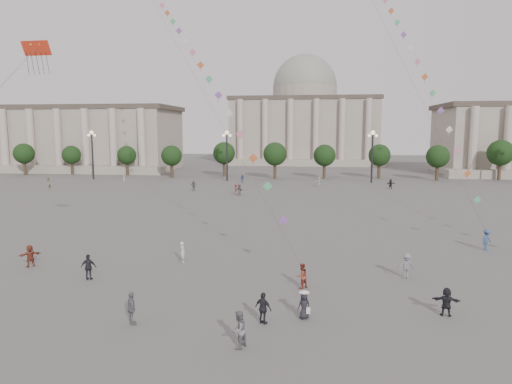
# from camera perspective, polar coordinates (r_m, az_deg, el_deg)

# --- Properties ---
(ground) EXTENTS (360.00, 360.00, 0.00)m
(ground) POSITION_cam_1_polar(r_m,az_deg,el_deg) (27.30, 0.23, -15.30)
(ground) COLOR #565351
(ground) RESTS_ON ground
(hall_west) EXTENTS (84.00, 26.22, 17.20)m
(hall_west) POSITION_cam_1_polar(r_m,az_deg,el_deg) (142.17, -26.34, 6.01)
(hall_west) COLOR gray
(hall_west) RESTS_ON ground
(hall_central) EXTENTS (48.30, 34.30, 35.50)m
(hall_central) POSITION_cam_1_polar(r_m,az_deg,el_deg) (154.24, 6.05, 8.99)
(hall_central) COLOR gray
(hall_central) RESTS_ON ground
(tree_row) EXTENTS (137.12, 5.12, 8.00)m
(tree_row) POSITION_cam_1_polar(r_m,az_deg,el_deg) (103.13, 5.44, 4.75)
(tree_row) COLOR #37271B
(tree_row) RESTS_ON ground
(lamp_post_far_west) EXTENTS (2.00, 0.90, 10.65)m
(lamp_post_far_west) POSITION_cam_1_polar(r_m,az_deg,el_deg) (106.44, -19.81, 5.47)
(lamp_post_far_west) COLOR #262628
(lamp_post_far_west) RESTS_ON ground
(lamp_post_mid_west) EXTENTS (2.00, 0.90, 10.65)m
(lamp_post_mid_west) POSITION_cam_1_polar(r_m,az_deg,el_deg) (96.70, -3.66, 5.73)
(lamp_post_mid_west) COLOR #262628
(lamp_post_mid_west) RESTS_ON ground
(lamp_post_mid_east) EXTENTS (2.00, 0.90, 10.65)m
(lamp_post_mid_east) POSITION_cam_1_polar(r_m,az_deg,el_deg) (95.76, 14.35, 5.49)
(lamp_post_mid_east) COLOR #262628
(lamp_post_mid_east) RESTS_ON ground
(person_crowd_0) EXTENTS (1.04, 0.86, 1.65)m
(person_crowd_0) POSITION_cam_1_polar(r_m,az_deg,el_deg) (93.92, -1.73, 1.69)
(person_crowd_0) COLOR #3A4882
(person_crowd_0) RESTS_ON ground
(person_crowd_3) EXTENTS (1.63, 0.75, 1.69)m
(person_crowd_3) POSITION_cam_1_polar(r_m,az_deg,el_deg) (29.24, 22.70, -12.55)
(person_crowd_3) COLOR black
(person_crowd_3) RESTS_ON ground
(person_crowd_4) EXTENTS (1.57, 1.62, 1.85)m
(person_crowd_4) POSITION_cam_1_polar(r_m,az_deg,el_deg) (87.72, 7.89, 1.26)
(person_crowd_4) COLOR silver
(person_crowd_4) RESTS_ON ground
(person_crowd_6) EXTENTS (1.30, 0.87, 1.88)m
(person_crowd_6) POSITION_cam_1_polar(r_m,az_deg,el_deg) (35.15, 18.32, -8.76)
(person_crowd_6) COLOR slate
(person_crowd_6) RESTS_ON ground
(person_crowd_9) EXTENTS (1.74, 0.86, 1.80)m
(person_crowd_9) POSITION_cam_1_polar(r_m,az_deg,el_deg) (87.21, 16.48, 0.96)
(person_crowd_9) COLOR black
(person_crowd_9) RESTS_ON ground
(person_crowd_10) EXTENTS (0.64, 0.66, 1.53)m
(person_crowd_10) POSITION_cam_1_polar(r_m,az_deg,el_deg) (97.40, -16.16, 1.57)
(person_crowd_10) COLOR silver
(person_crowd_10) RESTS_ON ground
(person_crowd_12) EXTENTS (1.61, 1.64, 1.88)m
(person_crowd_12) POSITION_cam_1_polar(r_m,az_deg,el_deg) (75.15, -2.06, 0.27)
(person_crowd_12) COLOR slate
(person_crowd_12) RESTS_ON ground
(person_crowd_13) EXTENTS (0.70, 0.75, 1.71)m
(person_crowd_13) POSITION_cam_1_polar(r_m,az_deg,el_deg) (37.86, -9.17, -7.41)
(person_crowd_13) COLOR silver
(person_crowd_13) RESTS_ON ground
(person_crowd_16) EXTENTS (1.18, 0.74, 1.88)m
(person_crowd_16) POSITION_cam_1_polar(r_m,az_deg,el_deg) (81.67, -7.81, 0.80)
(person_crowd_16) COLOR #5A5A5E
(person_crowd_16) RESTS_ON ground
(person_crowd_17) EXTENTS (0.74, 1.21, 1.82)m
(person_crowd_17) POSITION_cam_1_polar(r_m,az_deg,el_deg) (76.14, -2.51, 0.34)
(person_crowd_17) COLOR maroon
(person_crowd_17) RESTS_ON ground
(person_crowd_18) EXTENTS (0.84, 1.03, 1.95)m
(person_crowd_18) POSITION_cam_1_polar(r_m,az_deg,el_deg) (92.74, -24.54, 1.01)
(person_crowd_18) COLOR gray
(person_crowd_18) RESTS_ON ground
(person_crowd_20) EXTENTS (1.05, 1.14, 1.90)m
(person_crowd_20) POSITION_cam_1_polar(r_m,az_deg,el_deg) (23.42, -2.19, -16.83)
(person_crowd_20) COLOR slate
(person_crowd_20) RESTS_ON ground
(tourist_1) EXTENTS (1.13, 0.89, 1.80)m
(tourist_1) POSITION_cam_1_polar(r_m,az_deg,el_deg) (26.03, 0.92, -14.34)
(tourist_1) COLOR black
(tourist_1) RESTS_ON ground
(tourist_2) EXTENTS (1.58, 1.46, 1.76)m
(tourist_2) POSITION_cam_1_polar(r_m,az_deg,el_deg) (40.34, -26.40, -7.16)
(tourist_2) COLOR brown
(tourist_2) RESTS_ON ground
(tourist_3) EXTENTS (0.96, 1.16, 1.86)m
(tourist_3) POSITION_cam_1_polar(r_m,az_deg,el_deg) (26.84, -15.29, -13.86)
(tourist_3) COLOR slate
(tourist_3) RESTS_ON ground
(tourist_4) EXTENTS (1.14, 0.58, 1.87)m
(tourist_4) POSITION_cam_1_polar(r_m,az_deg,el_deg) (35.25, -20.18, -8.80)
(tourist_4) COLOR #222228
(tourist_4) RESTS_ON ground
(kite_flyer_0) EXTENTS (1.07, 1.06, 1.74)m
(kite_flyer_0) POSITION_cam_1_polar(r_m,az_deg,el_deg) (31.62, 5.76, -10.38)
(kite_flyer_0) COLOR brown
(kite_flyer_0) RESTS_ON ground
(kite_flyer_1) EXTENTS (1.41, 1.36, 1.93)m
(kite_flyer_1) POSITION_cam_1_polar(r_m,az_deg,el_deg) (45.93, 26.89, -5.34)
(kite_flyer_1) COLOR #37517D
(kite_flyer_1) RESTS_ON ground
(hat_person) EXTENTS (0.89, 0.78, 1.69)m
(hat_person) POSITION_cam_1_polar(r_m,az_deg,el_deg) (26.86, 6.03, -13.83)
(hat_person) COLOR black
(hat_person) RESTS_ON ground
(dragon_kite) EXTENTS (2.60, 8.69, 22.74)m
(dragon_kite) POSITION_cam_1_polar(r_m,az_deg,el_deg) (38.83, -25.92, 14.66)
(dragon_kite) COLOR red
(dragon_kite) RESTS_ON ground
(kite_train_west) EXTENTS (30.26, 47.29, 69.32)m
(kite_train_west) POSITION_cam_1_polar(r_m,az_deg,el_deg) (59.35, -9.94, 19.11)
(kite_train_west) COLOR #3F3F3F
(kite_train_west) RESTS_ON ground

